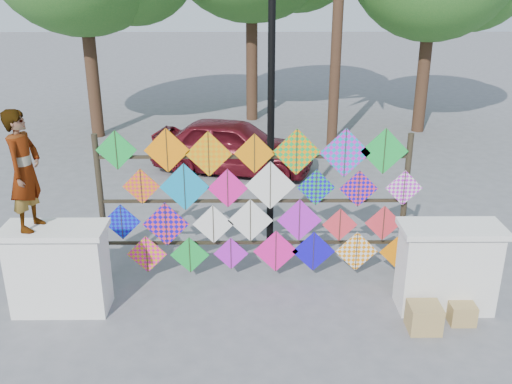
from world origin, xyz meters
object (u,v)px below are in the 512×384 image
(vendor_woman, at_px, (24,170))
(sedan, at_px, (233,146))
(lamppost, at_px, (271,91))
(kite_rack, at_px, (258,203))

(vendor_woman, bearing_deg, sedan, -14.28)
(sedan, xyz_separation_m, lamppost, (0.76, -3.76, 2.04))
(kite_rack, relative_size, lamppost, 1.09)
(vendor_woman, relative_size, sedan, 0.43)
(vendor_woman, bearing_deg, lamppost, -47.50)
(kite_rack, relative_size, sedan, 1.28)
(sedan, relative_size, lamppost, 0.85)
(vendor_woman, height_order, sedan, vendor_woman)
(kite_rack, relative_size, vendor_woman, 3.00)
(kite_rack, distance_m, lamppost, 1.94)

